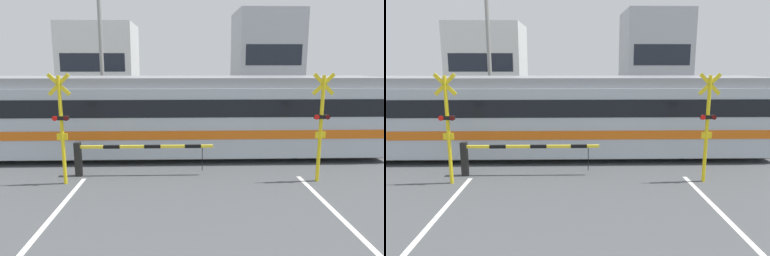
% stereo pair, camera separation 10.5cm
% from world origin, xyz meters
% --- Properties ---
extents(rail_track_near, '(50.00, 0.10, 0.08)m').
position_xyz_m(rail_track_near, '(0.00, 11.24, 0.04)').
color(rail_track_near, '#6B6051').
rests_on(rail_track_near, ground_plane).
extents(rail_track_far, '(50.00, 0.10, 0.08)m').
position_xyz_m(rail_track_far, '(0.00, 12.67, 0.04)').
color(rail_track_far, '#6B6051').
rests_on(rail_track_far, ground_plane).
extents(commuter_train, '(17.78, 3.01, 3.16)m').
position_xyz_m(commuter_train, '(-1.41, 11.96, 1.70)').
color(commuter_train, '#ADB7C1').
rests_on(commuter_train, ground_plane).
extents(crossing_barrier_near, '(4.56, 0.20, 1.14)m').
position_xyz_m(crossing_barrier_near, '(-2.51, 9.40, 0.79)').
color(crossing_barrier_near, black).
rests_on(crossing_barrier_near, ground_plane).
extents(crossing_barrier_far, '(4.56, 0.20, 1.14)m').
position_xyz_m(crossing_barrier_far, '(2.51, 15.16, 0.79)').
color(crossing_barrier_far, black).
rests_on(crossing_barrier_far, ground_plane).
extents(crossing_signal_left, '(0.68, 0.15, 3.41)m').
position_xyz_m(crossing_signal_left, '(-3.96, 8.66, 1.88)').
color(crossing_signal_left, yellow).
rests_on(crossing_signal_left, ground_plane).
extents(crossing_signal_right, '(0.68, 0.15, 3.41)m').
position_xyz_m(crossing_signal_right, '(3.96, 8.66, 1.88)').
color(crossing_signal_right, yellow).
rests_on(crossing_signal_right, ground_plane).
extents(pedestrian, '(0.38, 0.23, 1.74)m').
position_xyz_m(pedestrian, '(-1.22, 17.88, 1.01)').
color(pedestrian, '#33384C').
rests_on(pedestrian, ground_plane).
extents(building_left_of_street, '(5.74, 5.19, 6.78)m').
position_xyz_m(building_left_of_street, '(-6.99, 27.18, 3.39)').
color(building_left_of_street, white).
rests_on(building_left_of_street, ground_plane).
extents(building_right_of_street, '(5.10, 5.19, 7.82)m').
position_xyz_m(building_right_of_street, '(6.66, 27.18, 3.91)').
color(building_right_of_street, '#B2B7BC').
rests_on(building_right_of_street, ground_plane).
extents(utility_pole_streetside, '(0.22, 0.22, 8.56)m').
position_xyz_m(utility_pole_streetside, '(-4.71, 17.66, 4.28)').
color(utility_pole_streetside, gray).
rests_on(utility_pole_streetside, ground_plane).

